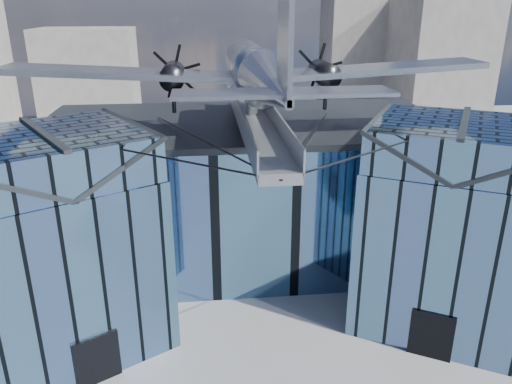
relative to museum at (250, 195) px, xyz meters
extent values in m
plane|color=gray|center=(0.00, -5.82, -5.54)|extent=(120.00, 120.00, 0.00)
cube|color=#4C729C|center=(0.00, 3.18, -0.79)|extent=(28.00, 14.00, 9.50)
cube|color=#262A2E|center=(0.00, 3.18, 4.16)|extent=(28.00, 14.00, 0.40)
cube|color=#4C729C|center=(-10.50, -6.82, -0.79)|extent=(11.79, 11.43, 9.50)
cube|color=#4C729C|center=(-10.50, -6.82, 5.06)|extent=(11.56, 11.20, 2.20)
cube|color=#262A2E|center=(-8.55, -5.69, 5.06)|extent=(7.98, 9.23, 2.40)
cube|color=#262A2E|center=(-10.50, -6.82, 6.21)|extent=(4.30, 7.10, 0.18)
cube|color=black|center=(-8.48, -10.33, -4.24)|extent=(2.03, 1.32, 2.60)
cube|color=black|center=(-6.60, -4.57, -0.79)|extent=(0.34, 0.34, 9.50)
cube|color=#4C729C|center=(10.50, -6.82, -0.79)|extent=(11.79, 11.43, 9.50)
cube|color=#4C729C|center=(10.50, -6.82, 5.06)|extent=(11.56, 11.20, 2.20)
cube|color=#262A2E|center=(8.55, -5.69, 5.06)|extent=(7.98, 9.23, 2.40)
cube|color=#262A2E|center=(12.45, -7.94, 5.06)|extent=(7.98, 9.23, 2.40)
cube|color=#262A2E|center=(10.50, -6.82, 6.21)|extent=(4.30, 7.10, 0.18)
cube|color=black|center=(8.48, -10.33, -4.24)|extent=(2.03, 1.32, 2.60)
cube|color=black|center=(6.60, -4.57, -0.79)|extent=(0.34, 0.34, 9.50)
cube|color=gray|center=(0.00, -2.32, 5.56)|extent=(1.80, 21.00, 0.50)
cube|color=gray|center=(-0.90, -2.32, 6.21)|extent=(0.08, 21.00, 1.10)
cube|color=gray|center=(0.90, -2.32, 6.21)|extent=(0.08, 21.00, 1.10)
cylinder|color=gray|center=(0.00, 7.18, 4.89)|extent=(0.44, 0.44, 1.35)
cylinder|color=gray|center=(0.00, 1.18, 4.89)|extent=(0.44, 0.44, 1.35)
cylinder|color=gray|center=(0.00, -2.82, 4.89)|extent=(0.44, 0.44, 1.35)
cylinder|color=gray|center=(0.00, -1.82, 6.51)|extent=(0.70, 0.70, 1.40)
cylinder|color=black|center=(-5.25, -9.82, 5.86)|extent=(10.55, 6.08, 0.69)
cylinder|color=black|center=(5.25, -9.82, 5.86)|extent=(10.55, 6.08, 0.69)
cylinder|color=black|center=(-3.00, -4.32, 5.01)|extent=(6.09, 17.04, 1.19)
cylinder|color=black|center=(3.00, -4.32, 5.01)|extent=(6.09, 17.04, 1.19)
cylinder|color=#9FA4AB|center=(0.00, -1.82, 8.46)|extent=(2.50, 11.00, 2.50)
sphere|color=#9FA4AB|center=(0.00, 3.68, 8.46)|extent=(2.50, 2.50, 2.50)
cube|color=black|center=(0.00, 2.68, 9.15)|extent=(1.60, 1.40, 0.50)
cone|color=#9FA4AB|center=(0.00, -10.82, 8.76)|extent=(2.50, 7.00, 2.50)
cube|color=#9FA4AB|center=(0.00, -13.12, 10.36)|extent=(0.18, 2.40, 3.40)
cube|color=#9FA4AB|center=(0.00, -13.02, 8.96)|extent=(8.00, 1.80, 0.14)
cube|color=#9FA4AB|center=(-7.00, -0.82, 8.16)|extent=(14.00, 3.20, 1.08)
cylinder|color=black|center=(-4.60, -0.22, 7.91)|extent=(1.44, 3.20, 1.44)
cone|color=black|center=(-4.60, 1.58, 7.91)|extent=(0.70, 0.70, 0.70)
cube|color=black|center=(-4.60, 1.73, 7.91)|extent=(1.05, 0.06, 3.33)
cube|color=black|center=(-4.60, 1.73, 7.91)|extent=(2.53, 0.06, 2.53)
cube|color=black|center=(-4.60, 1.73, 7.91)|extent=(3.33, 0.06, 1.05)
cylinder|color=black|center=(-4.60, -0.82, 6.69)|extent=(0.24, 0.24, 1.75)
cube|color=#9FA4AB|center=(7.00, -0.82, 8.16)|extent=(14.00, 3.20, 1.08)
cylinder|color=black|center=(4.60, -0.22, 7.91)|extent=(1.44, 3.20, 1.44)
cone|color=black|center=(4.60, 1.58, 7.91)|extent=(0.70, 0.70, 0.70)
cube|color=black|center=(4.60, 1.73, 7.91)|extent=(1.05, 0.06, 3.33)
cube|color=black|center=(4.60, 1.73, 7.91)|extent=(2.53, 0.06, 2.53)
cube|color=black|center=(4.60, 1.73, 7.91)|extent=(3.33, 0.06, 1.05)
cylinder|color=black|center=(4.60, -0.82, 6.69)|extent=(0.24, 0.24, 1.75)
cube|color=gray|center=(32.00, 42.18, 3.46)|extent=(12.00, 14.00, 18.00)
cube|color=gray|center=(-20.00, 49.18, 1.46)|extent=(14.00, 10.00, 14.00)
cube|color=gray|center=(22.00, 52.18, 7.46)|extent=(9.00, 9.00, 26.00)
camera|label=1|loc=(-2.93, -30.80, 12.00)|focal=35.00mm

